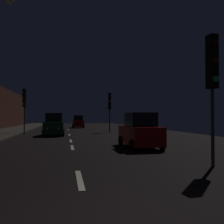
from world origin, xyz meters
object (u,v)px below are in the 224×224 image
at_px(traffic_light_far_left, 24,101).
at_px(car_approaching_headlights, 54,125).
at_px(traffic_light_far_right, 110,104).
at_px(car_distant_taillights, 78,122).
at_px(traffic_light_near_right, 213,71).
at_px(car_parked_right_near, 140,132).

distance_m(traffic_light_far_left, car_approaching_headlights, 4.94).
distance_m(traffic_light_far_right, car_distant_taillights, 13.72).
bearing_deg(traffic_light_near_right, car_parked_right_near, -176.93).
bearing_deg(car_distant_taillights, traffic_light_far_right, -167.62).
height_order(car_approaching_headlights, car_distant_taillights, car_approaching_headlights).
height_order(traffic_light_far_right, car_parked_right_near, traffic_light_far_right).
bearing_deg(car_distant_taillights, car_parked_right_near, -175.64).
bearing_deg(car_approaching_headlights, car_distant_taillights, 169.63).
distance_m(traffic_light_far_right, car_approaching_headlights, 7.49).
xyz_separation_m(traffic_light_near_right, car_parked_right_near, (-0.90, 5.74, -2.43)).
xyz_separation_m(traffic_light_far_right, traffic_light_far_left, (-9.16, -0.89, 0.16)).
xyz_separation_m(traffic_light_near_right, car_distant_taillights, (-3.01, 33.30, -2.41)).
xyz_separation_m(traffic_light_far_right, car_approaching_headlights, (-6.02, -3.83, -2.27)).
bearing_deg(traffic_light_far_right, car_parked_right_near, 1.61).
height_order(traffic_light_far_left, car_parked_right_near, traffic_light_far_left).
bearing_deg(traffic_light_far_right, traffic_light_far_left, -79.67).
distance_m(traffic_light_far_left, car_parked_right_near, 16.04).
height_order(traffic_light_far_right, car_distant_taillights, traffic_light_far_right).
relative_size(car_approaching_headlights, car_parked_right_near, 1.07).
bearing_deg(car_parked_right_near, traffic_light_far_right, -3.19).
relative_size(traffic_light_far_right, traffic_light_near_right, 0.97).
bearing_deg(car_approaching_headlights, traffic_light_near_right, 20.65).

